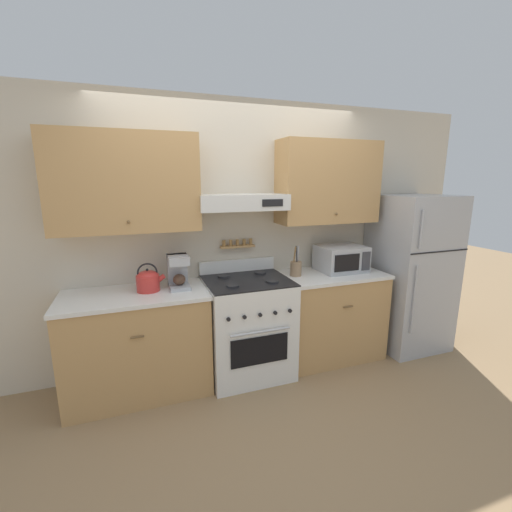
# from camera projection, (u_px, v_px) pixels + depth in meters

# --- Properties ---
(ground_plane) EXTENTS (16.00, 16.00, 0.00)m
(ground_plane) POSITION_uv_depth(u_px,v_px,m) (258.00, 388.00, 3.05)
(ground_plane) COLOR #937551
(wall_back) EXTENTS (5.20, 0.46, 2.55)m
(wall_back) POSITION_uv_depth(u_px,v_px,m) (234.00, 218.00, 3.27)
(wall_back) COLOR beige
(wall_back) RESTS_ON ground_plane
(counter_left) EXTENTS (1.19, 0.64, 0.89)m
(counter_left) POSITION_uv_depth(u_px,v_px,m) (138.00, 343.00, 2.93)
(counter_left) COLOR tan
(counter_left) RESTS_ON ground_plane
(counter_right) EXTENTS (1.05, 0.64, 0.89)m
(counter_right) POSITION_uv_depth(u_px,v_px,m) (329.00, 314.00, 3.55)
(counter_right) COLOR tan
(counter_right) RESTS_ON ground_plane
(stove_range) EXTENTS (0.76, 0.69, 1.05)m
(stove_range) POSITION_uv_depth(u_px,v_px,m) (247.00, 326.00, 3.22)
(stove_range) COLOR white
(stove_range) RESTS_ON ground_plane
(refrigerator) EXTENTS (0.73, 0.74, 1.66)m
(refrigerator) POSITION_uv_depth(u_px,v_px,m) (410.00, 272.00, 3.73)
(refrigerator) COLOR #ADAFB5
(refrigerator) RESTS_ON ground_plane
(tea_kettle) EXTENTS (0.24, 0.19, 0.24)m
(tea_kettle) POSITION_uv_depth(u_px,v_px,m) (148.00, 280.00, 2.88)
(tea_kettle) COLOR red
(tea_kettle) RESTS_ON counter_left
(coffee_maker) EXTENTS (0.17, 0.26, 0.29)m
(coffee_maker) POSITION_uv_depth(u_px,v_px,m) (178.00, 270.00, 2.98)
(coffee_maker) COLOR #ADAFB5
(coffee_maker) RESTS_ON counter_left
(microwave) EXTENTS (0.46, 0.38, 0.26)m
(microwave) POSITION_uv_depth(u_px,v_px,m) (341.00, 258.00, 3.51)
(microwave) COLOR #ADAFB5
(microwave) RESTS_ON counter_right
(utensil_crock) EXTENTS (0.11, 0.11, 0.30)m
(utensil_crock) POSITION_uv_depth(u_px,v_px,m) (296.00, 268.00, 3.33)
(utensil_crock) COLOR #8E7051
(utensil_crock) RESTS_ON counter_right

